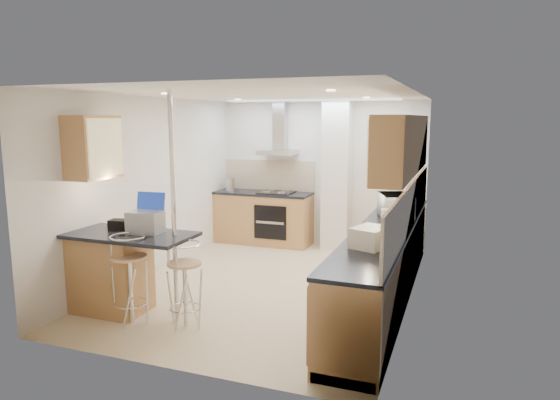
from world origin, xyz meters
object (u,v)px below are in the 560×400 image
(bar_stool_near, at_px, (130,279))
(bread_bin, at_px, (371,237))
(microwave, at_px, (396,206))
(bar_stool_end, at_px, (185,285))
(laptop, at_px, (145,222))

(bar_stool_near, height_order, bread_bin, bread_bin)
(microwave, height_order, bar_stool_near, microwave)
(microwave, height_order, bar_stool_end, microwave)
(microwave, distance_m, bar_stool_near, 3.40)
(laptop, height_order, bar_stool_end, laptop)
(bar_stool_end, relative_size, bread_bin, 2.39)
(microwave, distance_m, laptop, 3.15)
(bar_stool_near, bearing_deg, microwave, 55.10)
(laptop, relative_size, bar_stool_near, 0.36)
(microwave, bearing_deg, bar_stool_end, 117.07)
(microwave, relative_size, laptop, 1.59)
(bar_stool_end, xyz_separation_m, bread_bin, (1.86, 0.51, 0.56))
(laptop, xyz_separation_m, bar_stool_near, (-0.03, -0.29, -0.57))
(microwave, bearing_deg, bar_stool_near, 110.47)
(bar_stool_near, distance_m, bar_stool_end, 0.63)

